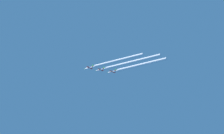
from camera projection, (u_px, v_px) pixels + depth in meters
jet_lead at (89, 68)px, 638.62m from camera, size 8.48×12.35×2.97m
jet_second_echelon at (100, 70)px, 640.20m from camera, size 8.48×12.35×2.97m
jet_third_echelon at (112, 72)px, 642.44m from camera, size 8.48×12.35×2.97m
smoke_trail_lead at (118, 61)px, 618.53m from camera, size 2.91×60.31×2.91m
smoke_trail_second_echelon at (132, 62)px, 618.28m from camera, size 2.91×66.87×2.91m
smoke_trail_third_echelon at (141, 65)px, 622.52m from camera, size 2.91×59.71×2.91m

